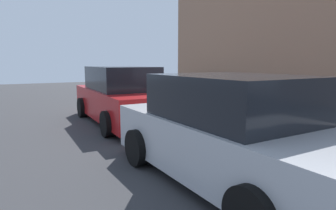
{
  "coord_description": "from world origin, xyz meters",
  "views": [
    {
      "loc": [
        -7.44,
        4.6,
        1.79
      ],
      "look_at": [
        -0.37,
        0.75,
        0.6
      ],
      "focal_mm": 30.97,
      "sensor_mm": 36.0,
      "label": 1
    }
  ],
  "objects_px": {
    "suitcase_teal_1": "(264,119)",
    "parked_car_red_1": "(122,97)",
    "suitcase_maroon_3": "(233,112)",
    "suitcase_silver_4": "(222,110)",
    "suitcase_teal_8": "(183,100)",
    "parked_car_silver_0": "(232,132)",
    "suitcase_navy_0": "(279,120)",
    "suitcase_red_9": "(175,97)",
    "suitcase_olive_5": "(209,105)",
    "suitcase_navy_7": "(192,100)",
    "suitcase_red_2": "(247,116)",
    "bollard_post": "(154,91)",
    "fire_hydrant": "(164,94)",
    "suitcase_black_6": "(198,103)"
  },
  "relations": [
    {
      "from": "suitcase_olive_5",
      "to": "fire_hydrant",
      "type": "bearing_deg",
      "value": -0.14
    },
    {
      "from": "suitcase_teal_8",
      "to": "suitcase_silver_4",
      "type": "bearing_deg",
      "value": -179.54
    },
    {
      "from": "suitcase_maroon_3",
      "to": "bollard_post",
      "type": "height_order",
      "value": "bollard_post"
    },
    {
      "from": "fire_hydrant",
      "to": "suitcase_red_2",
      "type": "bearing_deg",
      "value": 179.56
    },
    {
      "from": "suitcase_navy_0",
      "to": "parked_car_silver_0",
      "type": "relative_size",
      "value": 0.22
    },
    {
      "from": "suitcase_teal_1",
      "to": "suitcase_maroon_3",
      "type": "relative_size",
      "value": 0.85
    },
    {
      "from": "suitcase_silver_4",
      "to": "suitcase_black_6",
      "type": "relative_size",
      "value": 0.63
    },
    {
      "from": "suitcase_black_6",
      "to": "suitcase_red_9",
      "type": "distance_m",
      "value": 1.62
    },
    {
      "from": "suitcase_silver_4",
      "to": "suitcase_black_6",
      "type": "distance_m",
      "value": 1.1
    },
    {
      "from": "suitcase_maroon_3",
      "to": "fire_hydrant",
      "type": "xyz_separation_m",
      "value": [
        4.15,
        -0.06,
        0.11
      ]
    },
    {
      "from": "suitcase_black_6",
      "to": "bollard_post",
      "type": "bearing_deg",
      "value": 1.52
    },
    {
      "from": "suitcase_olive_5",
      "to": "suitcase_teal_8",
      "type": "bearing_deg",
      "value": -0.94
    },
    {
      "from": "suitcase_navy_0",
      "to": "suitcase_red_9",
      "type": "xyz_separation_m",
      "value": [
        4.84,
        -0.05,
        0.01
      ]
    },
    {
      "from": "fire_hydrant",
      "to": "suitcase_silver_4",
      "type": "bearing_deg",
      "value": -179.41
    },
    {
      "from": "suitcase_silver_4",
      "to": "suitcase_teal_8",
      "type": "relative_size",
      "value": 0.71
    },
    {
      "from": "suitcase_teal_1",
      "to": "parked_car_silver_0",
      "type": "bearing_deg",
      "value": 124.61
    },
    {
      "from": "suitcase_teal_1",
      "to": "suitcase_olive_5",
      "type": "bearing_deg",
      "value": 1.74
    },
    {
      "from": "bollard_post",
      "to": "suitcase_red_2",
      "type": "bearing_deg",
      "value": -178.76
    },
    {
      "from": "suitcase_navy_0",
      "to": "suitcase_navy_7",
      "type": "relative_size",
      "value": 0.91
    },
    {
      "from": "suitcase_silver_4",
      "to": "suitcase_red_2",
      "type": "bearing_deg",
      "value": 176.14
    },
    {
      "from": "suitcase_maroon_3",
      "to": "bollard_post",
      "type": "distance_m",
      "value": 4.78
    },
    {
      "from": "suitcase_silver_4",
      "to": "suitcase_navy_7",
      "type": "height_order",
      "value": "suitcase_navy_7"
    },
    {
      "from": "suitcase_navy_7",
      "to": "suitcase_teal_8",
      "type": "distance_m",
      "value": 0.57
    },
    {
      "from": "suitcase_olive_5",
      "to": "parked_car_red_1",
      "type": "height_order",
      "value": "parked_car_red_1"
    },
    {
      "from": "suitcase_teal_8",
      "to": "suitcase_red_2",
      "type": "bearing_deg",
      "value": 179.04
    },
    {
      "from": "suitcase_olive_5",
      "to": "suitcase_red_9",
      "type": "distance_m",
      "value": 2.14
    },
    {
      "from": "parked_car_silver_0",
      "to": "parked_car_red_1",
      "type": "bearing_deg",
      "value": 0.0
    },
    {
      "from": "suitcase_red_2",
      "to": "suitcase_silver_4",
      "type": "height_order",
      "value": "suitcase_red_2"
    },
    {
      "from": "suitcase_red_9",
      "to": "bollard_post",
      "type": "height_order",
      "value": "suitcase_red_9"
    },
    {
      "from": "suitcase_red_9",
      "to": "parked_car_silver_0",
      "type": "height_order",
      "value": "parked_car_silver_0"
    },
    {
      "from": "suitcase_red_9",
      "to": "parked_car_silver_0",
      "type": "distance_m",
      "value": 6.56
    },
    {
      "from": "suitcase_navy_0",
      "to": "suitcase_silver_4",
      "type": "xyz_separation_m",
      "value": [
        2.12,
        -0.09,
        -0.07
      ]
    },
    {
      "from": "suitcase_navy_0",
      "to": "suitcase_black_6",
      "type": "bearing_deg",
      "value": 0.29
    },
    {
      "from": "suitcase_red_2",
      "to": "fire_hydrant",
      "type": "height_order",
      "value": "suitcase_red_2"
    },
    {
      "from": "suitcase_teal_1",
      "to": "parked_car_red_1",
      "type": "bearing_deg",
      "value": 39.18
    },
    {
      "from": "suitcase_red_2",
      "to": "suitcase_red_9",
      "type": "distance_m",
      "value": 3.8
    },
    {
      "from": "suitcase_maroon_3",
      "to": "bollard_post",
      "type": "bearing_deg",
      "value": 1.12
    },
    {
      "from": "bollard_post",
      "to": "parked_car_red_1",
      "type": "height_order",
      "value": "parked_car_red_1"
    },
    {
      "from": "suitcase_navy_7",
      "to": "suitcase_red_9",
      "type": "bearing_deg",
      "value": 2.97
    },
    {
      "from": "parked_car_silver_0",
      "to": "suitcase_red_2",
      "type": "bearing_deg",
      "value": -47.37
    },
    {
      "from": "suitcase_teal_1",
      "to": "suitcase_red_9",
      "type": "height_order",
      "value": "suitcase_red_9"
    },
    {
      "from": "suitcase_teal_8",
      "to": "suitcase_red_9",
      "type": "bearing_deg",
      "value": 2.77
    },
    {
      "from": "suitcase_black_6",
      "to": "parked_car_red_1",
      "type": "bearing_deg",
      "value": 79.21
    },
    {
      "from": "suitcase_olive_5",
      "to": "parked_car_red_1",
      "type": "relative_size",
      "value": 0.21
    },
    {
      "from": "suitcase_maroon_3",
      "to": "suitcase_silver_4",
      "type": "bearing_deg",
      "value": -9.49
    },
    {
      "from": "suitcase_silver_4",
      "to": "suitcase_teal_8",
      "type": "bearing_deg",
      "value": 0.46
    },
    {
      "from": "suitcase_red_2",
      "to": "suitcase_olive_5",
      "type": "bearing_deg",
      "value": -0.98
    },
    {
      "from": "suitcase_maroon_3",
      "to": "suitcase_teal_8",
      "type": "height_order",
      "value": "suitcase_maroon_3"
    },
    {
      "from": "suitcase_teal_1",
      "to": "parked_car_red_1",
      "type": "distance_m",
      "value": 4.07
    },
    {
      "from": "bollard_post",
      "to": "parked_car_silver_0",
      "type": "relative_size",
      "value": 0.21
    }
  ]
}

